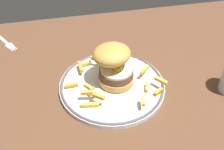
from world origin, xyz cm
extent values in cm
cube|color=brown|center=(0.00, 0.00, -2.00)|extent=(124.12, 85.46, 4.00)
cylinder|color=silver|center=(1.92, 1.67, 0.60)|extent=(28.86, 28.86, 1.20)
torus|color=#4C4C51|center=(1.92, 1.67, 1.20)|extent=(28.46, 28.46, 0.80)
cylinder|color=tan|center=(3.28, 2.48, 2.50)|extent=(9.79, 9.79, 1.80)
cylinder|color=brown|center=(3.28, 2.48, 4.50)|extent=(9.25, 9.25, 2.20)
cylinder|color=white|center=(3.28, 2.48, 5.85)|extent=(8.66, 8.66, 0.50)
ellipsoid|color=yellow|center=(3.35, 1.98, 6.52)|extent=(2.60, 2.60, 1.40)
ellipsoid|color=gold|center=(2.19, 3.56, 10.10)|extent=(13.91, 14.08, 5.91)
cube|color=gold|center=(-3.97, 11.04, 2.06)|extent=(3.34, 1.37, 0.91)
cube|color=gold|center=(-8.98, 2.81, 2.04)|extent=(3.64, 1.01, 0.88)
cube|color=gold|center=(-2.83, -4.73, 4.03)|extent=(3.15, 2.74, 0.97)
cube|color=gold|center=(13.29, -4.26, 2.05)|extent=(3.21, 2.45, 0.91)
cube|color=gold|center=(7.68, -8.02, 3.51)|extent=(1.37, 3.17, 0.76)
cube|color=gold|center=(-5.06, -2.71, 3.83)|extent=(4.20, 1.49, 0.89)
cube|color=gold|center=(6.56, 9.51, 2.01)|extent=(3.10, 4.36, 0.83)
cube|color=gold|center=(1.16, 11.83, 2.03)|extent=(3.77, 3.14, 0.85)
cube|color=gold|center=(-5.17, -5.20, 2.00)|extent=(4.81, 1.57, 0.80)
cube|color=gold|center=(10.63, -2.03, 1.96)|extent=(1.74, 3.14, 0.73)
cube|color=gold|center=(-5.75, 8.90, 2.90)|extent=(1.20, 4.40, 0.87)
cube|color=gold|center=(7.15, 10.65, 2.05)|extent=(3.60, 2.04, 0.89)
cube|color=gold|center=(11.50, 3.12, 3.55)|extent=(3.49, 3.37, 0.78)
cube|color=gold|center=(6.97, 13.68, 1.99)|extent=(2.56, 3.98, 0.79)
cube|color=gold|center=(-4.73, -0.89, 3.91)|extent=(2.57, 2.94, 0.92)
cube|color=gold|center=(4.49, 10.86, 3.51)|extent=(3.02, 3.97, 0.76)
cube|color=gold|center=(-0.59, 10.24, 3.92)|extent=(3.85, 2.55, 0.93)
cube|color=gold|center=(14.25, -2.42, 3.98)|extent=(2.99, 3.54, 0.95)
cube|color=silver|center=(-30.22, 33.02, 0.18)|extent=(6.12, 9.03, 0.36)
cube|color=silver|center=(-27.06, 27.92, 0.18)|extent=(3.13, 3.20, 0.32)
cube|color=silver|center=(-25.27, 26.45, 0.18)|extent=(1.49, 2.18, 0.28)
cube|color=silver|center=(-25.69, 26.19, 0.18)|extent=(1.49, 2.18, 0.28)
cube|color=silver|center=(-26.11, 25.92, 0.18)|extent=(1.49, 2.18, 0.28)
cube|color=silver|center=(-26.54, 25.66, 0.18)|extent=(1.49, 2.18, 0.28)
camera|label=1|loc=(-9.43, -52.08, 53.53)|focal=44.46mm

